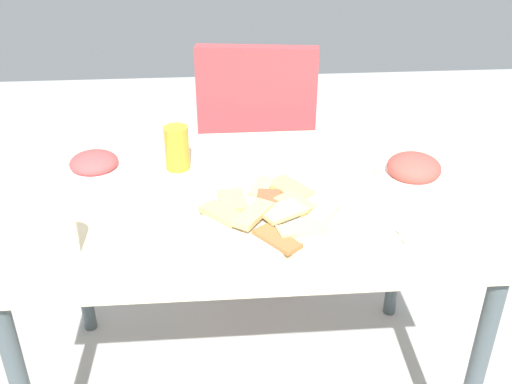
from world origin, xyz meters
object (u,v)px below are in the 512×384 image
salad_plate_rice (94,165)px  pide_platter (271,212)px  spoon (432,225)px  salad_plate_greens (413,169)px  drinking_glass (58,235)px  dining_table (247,220)px  dining_chair (258,145)px  fork (437,234)px  paper_napkin (434,231)px  soda_can (177,148)px

salad_plate_rice → pide_platter: bearing=-30.4°
salad_plate_rice → spoon: salad_plate_rice is taller
salad_plate_greens → drinking_glass: size_ratio=1.96×
dining_table → spoon: bearing=-24.1°
spoon → dining_chair: bearing=99.4°
dining_chair → fork: bearing=-69.1°
pide_platter → salad_plate_rice: size_ratio=1.69×
dining_table → salad_plate_rice: 0.45m
pide_platter → spoon: pide_platter is taller
dining_chair → paper_napkin: (0.34, -0.87, 0.18)m
salad_plate_rice → spoon: (0.83, -0.35, -0.01)m
soda_can → paper_napkin: soda_can is taller
dining_table → pide_platter: bearing=-64.4°
paper_napkin → salad_plate_rice: bearing=156.2°
dining_chair → soda_can: dining_chair is taller
paper_napkin → fork: fork is taller
salad_plate_greens → drinking_glass: bearing=-161.7°
salad_plate_greens → dining_chair: bearing=121.3°
fork → spoon: bearing=76.4°
paper_napkin → fork: (0.00, -0.02, 0.00)m
soda_can → spoon: 0.70m
salad_plate_rice → drinking_glass: (-0.01, -0.39, 0.03)m
salad_plate_rice → dining_chair: bearing=45.6°
dining_table → soda_can: bearing=138.5°
salad_plate_greens → fork: bearing=-96.1°
fork → spoon: 0.04m
soda_can → paper_napkin: (0.60, -0.37, -0.06)m
salad_plate_greens → spoon: bearing=-97.0°
salad_plate_rice → fork: salad_plate_rice is taller
drinking_glass → fork: drinking_glass is taller
soda_can → spoon: soda_can is taller
paper_napkin → spoon: spoon is taller
spoon → pide_platter: bearing=155.8°
salad_plate_greens → soda_can: soda_can is taller
dining_chair → salad_plate_greens: size_ratio=4.66×
dining_chair → drinking_glass: (-0.50, -0.89, 0.23)m
dining_chair → drinking_glass: bearing=-119.3°
paper_napkin → spoon: bearing=90.0°
salad_plate_rice → spoon: size_ratio=1.17×
salad_plate_greens → paper_napkin: bearing=-96.5°
salad_plate_greens → soda_can: bearing=170.8°
salad_plate_greens → drinking_glass: drinking_glass is taller
dining_chair → salad_plate_greens: 0.74m
dining_table → salad_plate_rice: (-0.41, 0.16, 0.10)m
fork → pide_platter: bearing=149.3°
drinking_glass → fork: bearing=0.5°
dining_chair → spoon: 0.93m
salad_plate_rice → soda_can: (0.23, -0.00, 0.04)m
pide_platter → soda_can: bearing=130.8°
salad_plate_greens → salad_plate_rice: (-0.86, 0.10, -0.01)m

